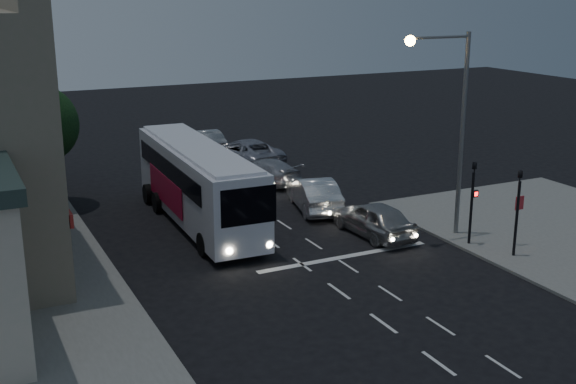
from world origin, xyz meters
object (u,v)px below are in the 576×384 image
car_extra (206,141)px  car_suv (374,219)px  car_sedan_b (264,171)px  traffic_signal_side (518,202)px  streetlight (452,112)px  street_tree (38,121)px  car_sedan_a (314,194)px  car_sedan_c (245,152)px  traffic_signal_main (473,193)px  regulatory_sign (518,212)px  tour_bus (198,182)px

car_extra → car_suv: bearing=94.6°
car_sedan_b → traffic_signal_side: traffic_signal_side is taller
car_extra → streetlight: size_ratio=0.52×
street_tree → car_sedan_b: bearing=-2.8°
traffic_signal_side → streetlight: (-0.96, 3.40, 3.31)m
car_sedan_b → traffic_signal_side: size_ratio=1.20×
car_suv → street_tree: size_ratio=0.76×
car_sedan_a → traffic_signal_side: traffic_signal_side is taller
car_sedan_c → car_extra: (-0.89, 4.86, -0.07)m
car_suv → traffic_signal_main: traffic_signal_main is taller
car_sedan_c → regulatory_sign: bearing=94.4°
car_sedan_c → streetlight: size_ratio=0.67×
car_sedan_b → streetlight: (3.48, -12.24, 5.02)m
streetlight → regulatory_sign: bearing=-51.3°
traffic_signal_side → streetlight: bearing=105.7°
traffic_signal_main → traffic_signal_side: same height
car_sedan_b → street_tree: street_tree is taller
tour_bus → traffic_signal_side: traffic_signal_side is taller
car_sedan_b → traffic_signal_main: (3.73, -13.66, 1.71)m
traffic_signal_side → regulatory_sign: 1.61m
tour_bus → car_sedan_b: tour_bus is taller
car_suv → traffic_signal_side: (3.70, -5.00, 1.62)m
tour_bus → car_extra: (5.74, 14.94, -1.29)m
car_sedan_c → street_tree: (-12.88, -4.09, 3.66)m
traffic_signal_main → car_sedan_c: bearing=99.1°
car_suv → regulatory_sign: size_ratio=2.13×
car_sedan_b → street_tree: bearing=-22.7°
street_tree → car_extra: bearing=36.7°
traffic_signal_side → street_tree: 23.24m
traffic_signal_main → traffic_signal_side: (0.70, -1.98, 0.00)m
traffic_signal_side → traffic_signal_main: bearing=109.5°
traffic_signal_main → streetlight: (-0.26, 1.42, 3.31)m
car_sedan_c → car_extra: size_ratio=1.29×
tour_bus → car_extra: size_ratio=2.67×
street_tree → tour_bus: bearing=-43.8°
traffic_signal_side → streetlight: streetlight is taller
car_suv → car_sedan_a: size_ratio=0.92×
tour_bus → traffic_signal_main: (9.56, -8.25, 0.36)m
traffic_signal_main → streetlight: 3.61m
car_extra → streetlight: (3.56, -21.77, 4.96)m
traffic_signal_side → regulatory_sign: size_ratio=1.86×
regulatory_sign → car_suv: bearing=139.3°
street_tree → traffic_signal_main: bearing=-42.0°
car_sedan_a → streetlight: size_ratio=0.56×
car_sedan_b → car_suv: bearing=74.0°
car_sedan_b → regulatory_sign: 15.67m
traffic_signal_main → street_tree: bearing=138.0°
car_suv → car_extra: size_ratio=1.00×
tour_bus → traffic_signal_side: size_ratio=3.04×
car_sedan_c → traffic_signal_side: 20.69m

